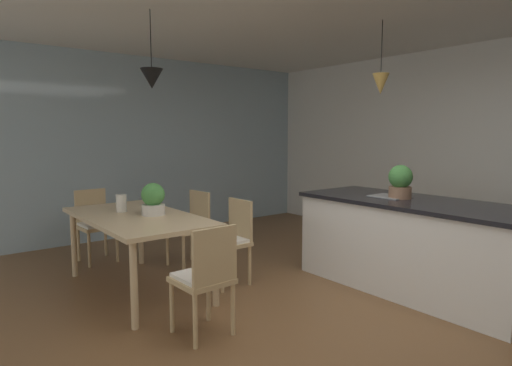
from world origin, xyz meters
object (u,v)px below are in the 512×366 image
object	(u,v)px
dining_table	(137,222)
kitchen_island	(413,244)
potted_plant_on_island	(400,182)
potted_plant_on_table	(153,199)
chair_far_left	(191,225)
vase_on_dining_table	(121,203)
chair_far_right	(230,238)
chair_kitchen_end	(205,276)
chair_window_end	(95,223)

from	to	relation	value
dining_table	kitchen_island	xyz separation A→B (m)	(1.67, 2.16, -0.22)
potted_plant_on_island	potted_plant_on_table	distance (m)	2.47
chair_far_left	vase_on_dining_table	size ratio (longest dim) A/B	4.88
kitchen_island	dining_table	bearing A→B (deg)	-127.66
potted_plant_on_island	kitchen_island	bearing A→B (deg)	-0.00
kitchen_island	chair_far_right	bearing A→B (deg)	-133.54
chair_kitchen_end	vase_on_dining_table	world-z (taller)	vase_on_dining_table
dining_table	potted_plant_on_island	xyz separation A→B (m)	(1.50, 2.16, 0.38)
chair_window_end	potted_plant_on_island	xyz separation A→B (m)	(2.77, 2.17, 0.60)
chair_window_end	potted_plant_on_table	distance (m)	1.45
chair_window_end	chair_kitchen_end	world-z (taller)	same
dining_table	chair_window_end	xyz separation A→B (m)	(-1.27, -0.00, -0.21)
chair_kitchen_end	chair_far_left	distance (m)	1.88
chair_kitchen_end	potted_plant_on_table	bearing A→B (deg)	173.69
chair_far_left	potted_plant_on_table	xyz separation A→B (m)	(0.51, -0.70, 0.44)
kitchen_island	chair_window_end	bearing A→B (deg)	-143.64
chair_kitchen_end	chair_far_right	bearing A→B (deg)	136.23
chair_far_right	chair_far_left	bearing A→B (deg)	-179.99
chair_kitchen_end	kitchen_island	world-z (taller)	kitchen_island
potted_plant_on_island	chair_far_right	bearing A→B (deg)	-129.46
chair_window_end	kitchen_island	distance (m)	3.65
chair_window_end	potted_plant_on_island	bearing A→B (deg)	37.99
chair_far_left	potted_plant_on_island	distance (m)	2.40
potted_plant_on_table	chair_window_end	bearing A→B (deg)	-174.37
potted_plant_on_island	chair_window_end	bearing A→B (deg)	-142.01
chair_far_right	vase_on_dining_table	distance (m)	1.17
kitchen_island	potted_plant_on_table	bearing A→B (deg)	-127.74
dining_table	potted_plant_on_island	distance (m)	2.66
vase_on_dining_table	potted_plant_on_island	bearing A→B (deg)	51.45
dining_table	kitchen_island	distance (m)	2.74
chair_far_left	chair_kitchen_end	bearing A→B (deg)	-26.27
potted_plant_on_island	potted_plant_on_table	size ratio (longest dim) A/B	1.07
potted_plant_on_island	vase_on_dining_table	distance (m)	2.84
potted_plant_on_island	vase_on_dining_table	bearing A→B (deg)	-128.55
chair_window_end	vase_on_dining_table	size ratio (longest dim) A/B	4.88
dining_table	chair_far_left	xyz separation A→B (m)	(-0.41, 0.83, -0.21)
potted_plant_on_island	chair_far_left	bearing A→B (deg)	-145.16
chair_far_right	chair_kitchen_end	bearing A→B (deg)	-43.77
chair_far_right	potted_plant_on_island	bearing A→B (deg)	50.54
kitchen_island	potted_plant_on_island	size ratio (longest dim) A/B	6.74
vase_on_dining_table	chair_kitchen_end	bearing A→B (deg)	1.96
chair_kitchen_end	vase_on_dining_table	distance (m)	1.58
chair_window_end	chair_kitchen_end	distance (m)	2.55
potted_plant_on_island	potted_plant_on_table	bearing A→B (deg)	-124.64
dining_table	vase_on_dining_table	size ratio (longest dim) A/B	10.14
chair_far_right	potted_plant_on_table	bearing A→B (deg)	-113.72
kitchen_island	vase_on_dining_table	distance (m)	2.96
dining_table	chair_kitchen_end	bearing A→B (deg)	0.07
chair_far_right	vase_on_dining_table	bearing A→B (deg)	-127.14
dining_table	chair_kitchen_end	size ratio (longest dim) A/B	2.08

